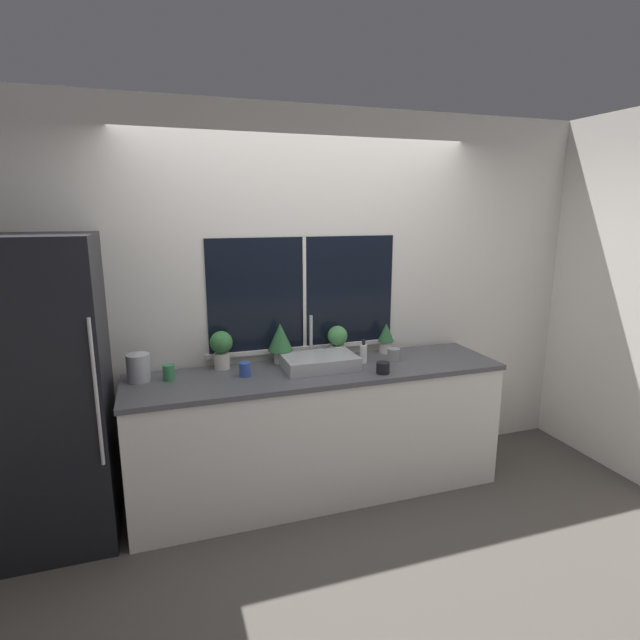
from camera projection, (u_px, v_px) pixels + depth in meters
name	position (u px, v px, depth m)	size (l,w,h in m)	color
ground_plane	(333.00, 514.00, 3.34)	(14.00, 14.00, 0.00)	#4C4742
wall_back	(303.00, 299.00, 3.68)	(8.00, 0.09, 2.70)	silver
wall_right	(494.00, 273.00, 5.14)	(0.06, 7.00, 2.70)	silver
counter	(319.00, 431.00, 3.53)	(2.59, 0.64, 0.92)	white
refrigerator	(47.00, 394.00, 2.94)	(0.68, 0.71, 1.86)	black
sink	(319.00, 361.00, 3.46)	(0.50, 0.38, 0.33)	#ADADB2
potted_plant_far_left	(221.00, 347.00, 3.42)	(0.16, 0.16, 0.27)	silver
potted_plant_center_left	(280.00, 339.00, 3.55)	(0.18, 0.18, 0.29)	silver
potted_plant_center_right	(337.00, 340.00, 3.69)	(0.15, 0.15, 0.24)	silver
potted_plant_far_right	(386.00, 336.00, 3.81)	(0.13, 0.13, 0.23)	silver
soap_bottle	(363.00, 353.00, 3.57)	(0.05, 0.05, 0.17)	white
mug_green	(169.00, 372.00, 3.21)	(0.07, 0.07, 0.10)	#38844C
mug_grey	(394.00, 355.00, 3.63)	(0.09, 0.09, 0.09)	gray
mug_blue	(245.00, 369.00, 3.28)	(0.07, 0.07, 0.09)	#3351AD
mug_black	(383.00, 368.00, 3.34)	(0.09, 0.09, 0.08)	black
kettle	(138.00, 366.00, 3.19)	(0.15, 0.15, 0.20)	#B2B2B7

